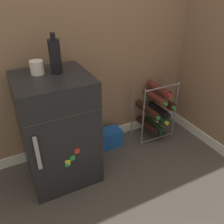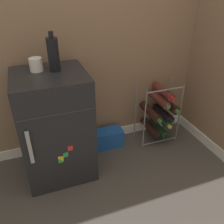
{
  "view_description": "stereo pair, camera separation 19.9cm",
  "coord_description": "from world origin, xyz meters",
  "px_view_note": "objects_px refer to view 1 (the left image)",
  "views": [
    {
      "loc": [
        -0.75,
        -1.18,
        1.42
      ],
      "look_at": [
        0.03,
        0.36,
        0.42
      ],
      "focal_mm": 38.0,
      "sensor_mm": 36.0,
      "label": 1
    },
    {
      "loc": [
        -0.57,
        -1.26,
        1.42
      ],
      "look_at": [
        0.03,
        0.36,
        0.42
      ],
      "focal_mm": 38.0,
      "sensor_mm": 36.0,
      "label": 2
    }
  ],
  "objects_px": {
    "fridge_top_cup": "(37,67)",
    "fridge_top_bottle": "(55,56)",
    "wine_rack": "(156,109)",
    "soda_box": "(107,138)",
    "mini_fridge": "(58,130)"
  },
  "relations": [
    {
      "from": "fridge_top_cup",
      "to": "mini_fridge",
      "type": "bearing_deg",
      "value": -51.4
    },
    {
      "from": "soda_box",
      "to": "fridge_top_cup",
      "type": "bearing_deg",
      "value": -172.54
    },
    {
      "from": "soda_box",
      "to": "wine_rack",
      "type": "bearing_deg",
      "value": -5.65
    },
    {
      "from": "mini_fridge",
      "to": "fridge_top_bottle",
      "type": "bearing_deg",
      "value": 37.96
    },
    {
      "from": "mini_fridge",
      "to": "fridge_top_cup",
      "type": "height_order",
      "value": "fridge_top_cup"
    },
    {
      "from": "mini_fridge",
      "to": "wine_rack",
      "type": "distance_m",
      "value": 0.99
    },
    {
      "from": "wine_rack",
      "to": "fridge_top_cup",
      "type": "relative_size",
      "value": 6.43
    },
    {
      "from": "wine_rack",
      "to": "soda_box",
      "type": "height_order",
      "value": "wine_rack"
    },
    {
      "from": "fridge_top_cup",
      "to": "wine_rack",
      "type": "bearing_deg",
      "value": 1.1
    },
    {
      "from": "wine_rack",
      "to": "fridge_top_cup",
      "type": "distance_m",
      "value": 1.2
    },
    {
      "from": "mini_fridge",
      "to": "soda_box",
      "type": "distance_m",
      "value": 0.6
    },
    {
      "from": "fridge_top_cup",
      "to": "fridge_top_bottle",
      "type": "relative_size",
      "value": 0.34
    },
    {
      "from": "wine_rack",
      "to": "soda_box",
      "type": "xyz_separation_m",
      "value": [
        -0.51,
        0.05,
        -0.22
      ]
    },
    {
      "from": "mini_fridge",
      "to": "soda_box",
      "type": "xyz_separation_m",
      "value": [
        0.47,
        0.15,
        -0.34
      ]
    },
    {
      "from": "fridge_top_bottle",
      "to": "soda_box",
      "type": "bearing_deg",
      "value": 14.75
    }
  ]
}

